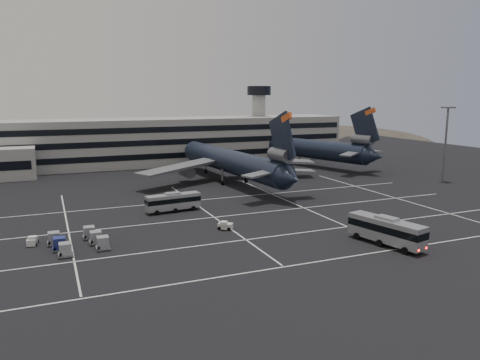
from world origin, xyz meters
The scene contains 12 objects.
ground centered at (0.00, 0.00, 0.00)m, with size 260.00×260.00×0.00m, color black.
lane_markings centered at (0.95, 0.72, 0.01)m, with size 90.00×55.62×0.01m.
terminal centered at (-2.95, 71.14, 6.93)m, with size 125.00×26.00×24.00m.
hills centered at (17.99, 170.00, -12.07)m, with size 352.00×180.00×44.00m.
lightpole_right centered at (58.00, 15.00, 11.82)m, with size 2.40×2.40×18.28m.
trijet_main centered at (8.82, 33.13, 5.25)m, with size 47.30×57.69×18.08m.
trijet_far centered at (39.75, 52.61, 5.43)m, with size 25.87×56.36×18.08m.
bus_near centered at (11.46, -19.83, 2.26)m, with size 5.37×12.02×4.14m.
bus_far centered at (-11.56, 10.77, 1.95)m, with size 10.27×3.39×3.56m.
tug_a centered at (-35.08, -0.59, 0.63)m, with size 1.67×2.39×1.42m.
tug_b centered at (-6.80, -3.81, 0.64)m, with size 2.56×2.48×1.44m.
uld_cluster centered at (-29.09, -3.98, 0.91)m, with size 8.52×9.53×1.86m.
Camera 1 is at (-32.33, -70.86, 21.08)m, focal length 35.00 mm.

